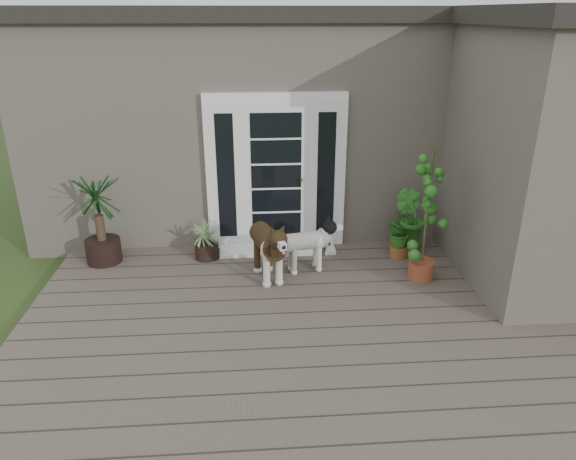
{
  "coord_description": "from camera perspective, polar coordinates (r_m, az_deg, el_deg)",
  "views": [
    {
      "loc": [
        -0.55,
        -4.35,
        3.23
      ],
      "look_at": [
        -0.1,
        1.75,
        0.7
      ],
      "focal_mm": 32.95,
      "sensor_mm": 36.0,
      "label": 1
    }
  ],
  "objects": [
    {
      "name": "deck",
      "position": [
        5.73,
        2.03,
        -11.1
      ],
      "size": [
        6.2,
        4.6,
        0.12
      ],
      "primitive_type": "cube",
      "color": "#6B5B4C",
      "rests_on": "ground"
    },
    {
      "name": "door_step",
      "position": [
        7.42,
        -1.14,
        -2.07
      ],
      "size": [
        1.6,
        0.4,
        0.05
      ],
      "primitive_type": "cube",
      "color": "white",
      "rests_on": "deck"
    },
    {
      "name": "herb_c",
      "position": [
        7.62,
        12.14,
        0.05
      ],
      "size": [
        0.48,
        0.48,
        0.54
      ],
      "primitive_type": "imported",
      "rotation": [
        0.0,
        0.0,
        4.12
      ],
      "color": "#195217",
      "rests_on": "deck"
    },
    {
      "name": "herb_b",
      "position": [
        7.41,
        12.87,
        -0.07
      ],
      "size": [
        0.63,
        0.63,
        0.68
      ],
      "primitive_type": "imported",
      "rotation": [
        0.0,
        0.0,
        2.46
      ],
      "color": "#1C5B1A",
      "rests_on": "deck"
    },
    {
      "name": "door_unit",
      "position": [
        7.24,
        -1.29,
        6.17
      ],
      "size": [
        1.9,
        0.14,
        2.15
      ],
      "primitive_type": "cube",
      "color": "white",
      "rests_on": "deck"
    },
    {
      "name": "herb_a",
      "position": [
        7.31,
        11.92,
        -1.06
      ],
      "size": [
        0.53,
        0.53,
        0.5
      ],
      "primitive_type": "imported",
      "rotation": [
        0.0,
        0.0,
        0.52
      ],
      "color": "#25611B",
      "rests_on": "deck"
    },
    {
      "name": "brindle_dog",
      "position": [
        6.53,
        -2.2,
        -2.31
      ],
      "size": [
        0.61,
        0.96,
        0.75
      ],
      "primitive_type": null,
      "rotation": [
        0.0,
        0.0,
        3.41
      ],
      "color": "#3D2916",
      "rests_on": "deck"
    },
    {
      "name": "sapling",
      "position": [
        6.56,
        14.75,
        1.55
      ],
      "size": [
        0.57,
        0.57,
        1.69
      ],
      "primitive_type": null,
      "rotation": [
        0.0,
        0.0,
        0.16
      ],
      "color": "#285919",
      "rests_on": "deck"
    },
    {
      "name": "house_wing",
      "position": [
        6.99,
        25.67,
        6.36
      ],
      "size": [
        1.6,
        2.4,
        3.1
      ],
      "primitive_type": "cube",
      "color": "#665E54",
      "rests_on": "ground"
    },
    {
      "name": "house_main",
      "position": [
        9.17,
        -0.73,
        11.92
      ],
      "size": [
        7.4,
        4.0,
        3.1
      ],
      "primitive_type": "cube",
      "color": "#665E54",
      "rests_on": "ground"
    },
    {
      "name": "clog_left",
      "position": [
        7.4,
        3.73,
        -2.03
      ],
      "size": [
        0.2,
        0.32,
        0.09
      ],
      "primitive_type": null,
      "rotation": [
        0.0,
        0.0,
        -0.24
      ],
      "color": "#16391C",
      "rests_on": "deck"
    },
    {
      "name": "clog_right",
      "position": [
        7.46,
        3.77,
        -1.82
      ],
      "size": [
        0.31,
        0.32,
        0.09
      ],
      "primitive_type": null,
      "rotation": [
        0.0,
        0.0,
        -0.75
      ],
      "color": "#163717",
      "rests_on": "deck"
    },
    {
      "name": "white_dog",
      "position": [
        6.76,
        1.92,
        -2.05
      ],
      "size": [
        0.78,
        0.46,
        0.61
      ],
      "primitive_type": null,
      "rotation": [
        0.0,
        0.0,
        -1.36
      ],
      "color": "silver",
      "rests_on": "deck"
    },
    {
      "name": "roof_main",
      "position": [
        9.01,
        -0.79,
        22.29
      ],
      "size": [
        7.6,
        4.2,
        0.2
      ],
      "primitive_type": "cube",
      "color": "#2D2826",
      "rests_on": "house_main"
    },
    {
      "name": "yucca",
      "position": [
        7.3,
        -19.73,
        1.24
      ],
      "size": [
        0.99,
        0.99,
        1.26
      ],
      "primitive_type": null,
      "rotation": [
        0.0,
        0.0,
        -0.16
      ],
      "color": "black",
      "rests_on": "deck"
    },
    {
      "name": "spider_plant",
      "position": [
        7.19,
        -8.84,
        -0.91
      ],
      "size": [
        0.7,
        0.7,
        0.57
      ],
      "primitive_type": null,
      "rotation": [
        0.0,
        0.0,
        0.36
      ],
      "color": "#A7BC73",
      "rests_on": "deck"
    },
    {
      "name": "roof_wing",
      "position": [
        6.79,
        28.12,
        19.8
      ],
      "size": [
        1.8,
        2.6,
        0.2
      ],
      "primitive_type": "cube",
      "color": "#2D2826",
      "rests_on": "house_wing"
    }
  ]
}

